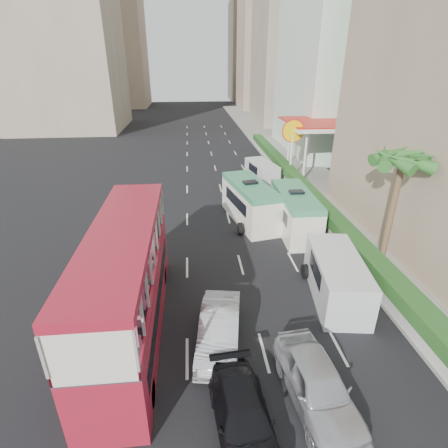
{
  "coord_description": "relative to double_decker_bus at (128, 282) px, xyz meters",
  "views": [
    {
      "loc": [
        -3.11,
        -12.76,
        11.05
      ],
      "look_at": [
        -1.5,
        4.0,
        3.2
      ],
      "focal_mm": 28.0,
      "sensor_mm": 36.0,
      "label": 1
    }
  ],
  "objects": [
    {
      "name": "minibus_near",
      "position": [
        7.13,
        11.29,
        -1.04
      ],
      "size": [
        3.56,
        7.03,
        2.98
      ],
      "primitive_type": "cube",
      "rotation": [
        0.0,
        0.0,
        0.21
      ],
      "color": "silver",
      "rests_on": "ground"
    },
    {
      "name": "sidewalk",
      "position": [
        15.0,
        25.0,
        -2.44
      ],
      "size": [
        6.0,
        120.0,
        0.18
      ],
      "primitive_type": "cube",
      "color": "#99968C",
      "rests_on": "ground"
    },
    {
      "name": "tower_left_b",
      "position": [
        -16.0,
        90.0,
        20.47
      ],
      "size": [
        16.0,
        16.0,
        46.0
      ],
      "primitive_type": "cube",
      "color": "tan",
      "rests_on": "ground"
    },
    {
      "name": "double_decker_bus",
      "position": [
        0.0,
        0.0,
        0.0
      ],
      "size": [
        2.5,
        11.0,
        5.06
      ],
      "primitive_type": "cube",
      "color": "maroon",
      "rests_on": "ground"
    },
    {
      "name": "hedge",
      "position": [
        12.2,
        14.0,
        -1.0
      ],
      "size": [
        1.1,
        44.0,
        0.7
      ],
      "primitive_type": "cube",
      "color": "#2D6626",
      "rests_on": "kerb_wall"
    },
    {
      "name": "car_silver_lane_a",
      "position": [
        3.79,
        -1.31,
        -2.53
      ],
      "size": [
        2.35,
        4.91,
        1.55
      ],
      "primitive_type": "imported",
      "rotation": [
        0.0,
        0.0,
        -0.15
      ],
      "color": "#BBBEC3",
      "rests_on": "ground"
    },
    {
      "name": "car_silver_lane_b",
      "position": [
        6.96,
        -4.42,
        -2.53
      ],
      "size": [
        2.4,
        4.99,
        1.64
      ],
      "primitive_type": "imported",
      "rotation": [
        0.0,
        0.0,
        0.1
      ],
      "color": "#BBBEC3",
      "rests_on": "ground"
    },
    {
      "name": "tower_far_b",
      "position": [
        23.0,
        104.0,
        17.47
      ],
      "size": [
        14.0,
        14.0,
        40.0
      ],
      "primitive_type": "cube",
      "color": "tan",
      "rests_on": "ground"
    },
    {
      "name": "ground_plane",
      "position": [
        6.0,
        0.0,
        -2.53
      ],
      "size": [
        200.0,
        200.0,
        0.0
      ],
      "primitive_type": "plane",
      "color": "black",
      "rests_on": "ground"
    },
    {
      "name": "minibus_far",
      "position": [
        10.0,
        9.23,
        -1.09
      ],
      "size": [
        2.28,
        6.52,
        2.87
      ],
      "primitive_type": "cube",
      "rotation": [
        0.0,
        0.0,
        -0.02
      ],
      "color": "silver",
      "rests_on": "ground"
    },
    {
      "name": "car_black",
      "position": [
        4.22,
        -5.31,
        -2.53
      ],
      "size": [
        2.23,
        4.66,
        1.31
      ],
      "primitive_type": "imported",
      "rotation": [
        0.0,
        0.0,
        0.09
      ],
      "color": "black",
      "rests_on": "ground"
    },
    {
      "name": "van_asset",
      "position": [
        7.37,
        17.2,
        -2.53
      ],
      "size": [
        3.16,
        5.54,
        1.46
      ],
      "primitive_type": "imported",
      "rotation": [
        0.0,
        0.0,
        0.15
      ],
      "color": "silver",
      "rests_on": "ground"
    },
    {
      "name": "panel_van_far",
      "position": [
        9.96,
        20.94,
        -1.57
      ],
      "size": [
        2.84,
        5.09,
        1.92
      ],
      "primitive_type": "cube",
      "rotation": [
        0.0,
        0.0,
        0.2
      ],
      "color": "silver",
      "rests_on": "ground"
    },
    {
      "name": "palm_tree",
      "position": [
        13.8,
        4.0,
        0.85
      ],
      "size": [
        0.36,
        0.36,
        6.4
      ],
      "primitive_type": "cylinder",
      "color": "brown",
      "rests_on": "sidewalk"
    },
    {
      "name": "panel_van_near",
      "position": [
        10.0,
        1.52,
        -1.42
      ],
      "size": [
        2.98,
        5.81,
        2.22
      ],
      "primitive_type": "cube",
      "rotation": [
        0.0,
        0.0,
        -0.14
      ],
      "color": "silver",
      "rests_on": "ground"
    },
    {
      "name": "shell_station",
      "position": [
        16.0,
        23.0,
        0.22
      ],
      "size": [
        6.5,
        8.0,
        5.5
      ],
      "primitive_type": "cube",
      "color": "silver",
      "rests_on": "ground"
    },
    {
      "name": "kerb_wall",
      "position": [
        12.2,
        14.0,
        -1.85
      ],
      "size": [
        0.3,
        44.0,
        1.0
      ],
      "primitive_type": "cube",
      "color": "silver",
      "rests_on": "sidewalk"
    },
    {
      "name": "tower_far_a",
      "position": [
        23.0,
        82.0,
        19.47
      ],
      "size": [
        14.0,
        14.0,
        44.0
      ],
      "primitive_type": "cube",
      "color": "tan",
      "rests_on": "ground"
    }
  ]
}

